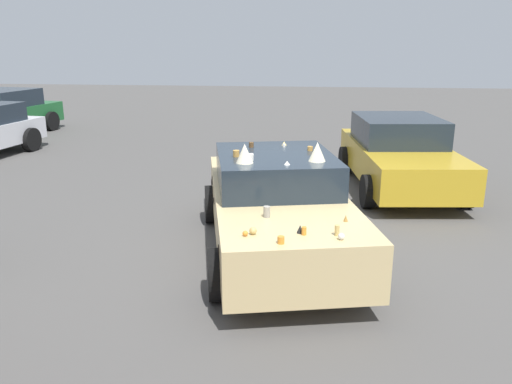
{
  "coord_description": "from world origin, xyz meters",
  "views": [
    {
      "loc": [
        -7.07,
        -0.53,
        2.97
      ],
      "look_at": [
        0.0,
        0.3,
        0.9
      ],
      "focal_mm": 36.01,
      "sensor_mm": 36.0,
      "label": 1
    }
  ],
  "objects": [
    {
      "name": "ground_plane",
      "position": [
        0.0,
        0.0,
        0.0
      ],
      "size": [
        60.0,
        60.0,
        0.0
      ],
      "primitive_type": "plane",
      "color": "#514F4C"
    },
    {
      "name": "parked_sedan_row_back_center",
      "position": [
        8.89,
        9.82,
        0.75
      ],
      "size": [
        4.33,
        2.53,
        1.49
      ],
      "rotation": [
        0.0,
        0.0,
        2.99
      ],
      "color": "#1E602D",
      "rests_on": "ground"
    },
    {
      "name": "parked_sedan_far_right",
      "position": [
        3.79,
        -2.29,
        0.73
      ],
      "size": [
        4.47,
        2.4,
        1.47
      ],
      "rotation": [
        0.0,
        0.0,
        3.25
      ],
      "color": "gold",
      "rests_on": "ground"
    },
    {
      "name": "art_car_decorated",
      "position": [
        0.03,
        0.01,
        0.72
      ],
      "size": [
        4.81,
        2.76,
        1.69
      ],
      "rotation": [
        0.0,
        0.0,
        3.37
      ],
      "color": "#D8BC7F",
      "rests_on": "ground"
    }
  ]
}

